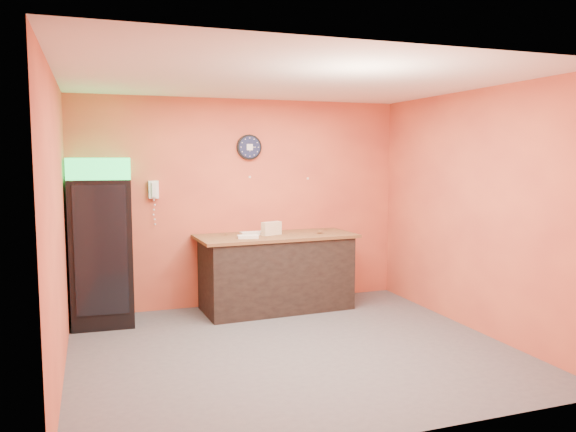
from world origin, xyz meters
name	(u,v)px	position (x,y,z in m)	size (l,w,h in m)	color
floor	(292,349)	(0.00, 0.00, 0.00)	(4.50, 4.50, 0.00)	#47474C
back_wall	(243,203)	(0.00, 2.00, 1.40)	(4.50, 0.02, 2.80)	#E36640
left_wall	(57,227)	(-2.25, 0.00, 1.40)	(0.02, 4.00, 2.80)	#E36640
right_wall	(474,211)	(2.25, 0.00, 1.40)	(0.02, 4.00, 2.80)	#E36640
ceiling	(292,80)	(0.00, 0.00, 2.80)	(4.50, 4.00, 0.02)	white
beverage_cooler	(102,244)	(-1.85, 1.60, 0.98)	(0.74, 0.75, 2.01)	black
prep_counter	(276,273)	(0.34, 1.57, 0.48)	(1.92, 0.85, 0.96)	black
wall_clock	(249,147)	(0.09, 1.97, 2.15)	(0.34, 0.06, 0.34)	black
wall_phone	(154,190)	(-1.20, 1.95, 1.61)	(0.12, 0.11, 0.23)	white
butcher_paper	(276,236)	(0.34, 1.57, 0.98)	(2.08, 0.90, 0.04)	brown
sub_roll_stack	(271,228)	(0.27, 1.56, 1.09)	(0.29, 0.19, 0.17)	beige
wrapped_sandwich_left	(248,236)	(-0.09, 1.42, 1.02)	(0.26, 0.10, 0.04)	silver
wrapped_sandwich_mid	(248,237)	(-0.10, 1.36, 1.02)	(0.25, 0.10, 0.04)	silver
wrapped_sandwich_right	(252,233)	(0.03, 1.64, 1.02)	(0.31, 0.12, 0.04)	silver
kitchen_tool	(278,230)	(0.43, 1.76, 1.03)	(0.07, 0.07, 0.07)	silver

